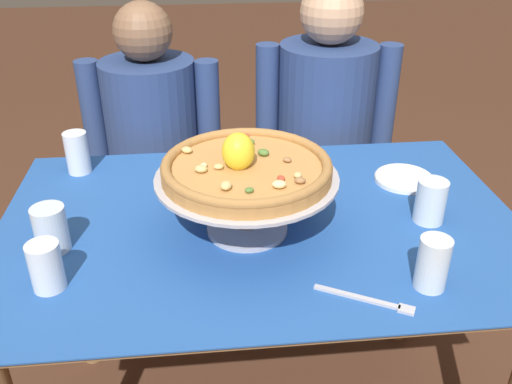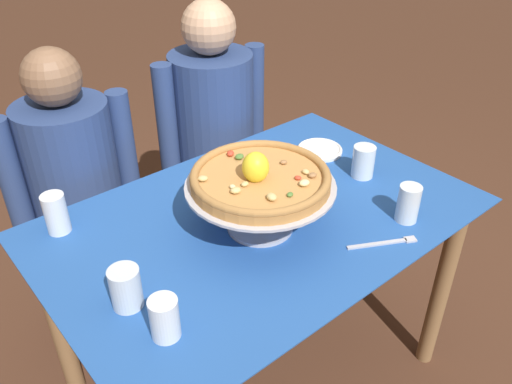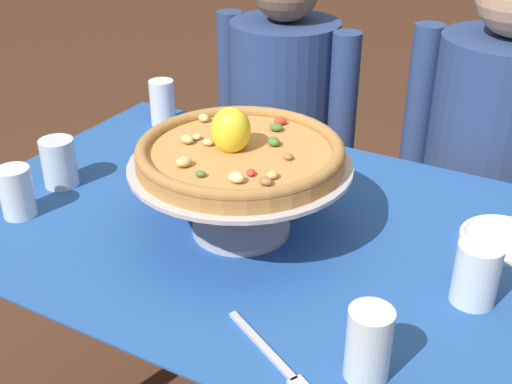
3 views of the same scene
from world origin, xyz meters
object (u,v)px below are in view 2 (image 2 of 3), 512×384
(pizza, at_px, (260,177))
(water_glass_front_left, at_px, (165,320))
(side_plate, at_px, (320,150))
(dinner_fork, at_px, (386,243))
(diner_left, at_px, (82,211))
(water_glass_side_right, at_px, (363,164))
(diner_right, at_px, (215,151))
(water_glass_back_left, at_px, (57,216))
(water_glass_front_right, at_px, (408,205))
(pizza_stand, at_px, (260,197))
(water_glass_side_left, at_px, (126,290))

(pizza, xyz_separation_m, water_glass_front_left, (-0.42, -0.17, -0.12))
(side_plate, bearing_deg, dinner_fork, -116.13)
(water_glass_front_left, distance_m, dinner_fork, 0.65)
(water_glass_front_left, xyz_separation_m, diner_left, (0.15, 0.88, -0.25))
(water_glass_front_left, relative_size, water_glass_side_right, 0.97)
(water_glass_front_left, xyz_separation_m, side_plate, (0.88, 0.38, -0.04))
(water_glass_front_left, xyz_separation_m, diner_right, (0.77, 0.87, -0.21))
(water_glass_front_left, height_order, water_glass_back_left, water_glass_back_left)
(pizza, relative_size, water_glass_side_right, 3.55)
(diner_left, distance_m, diner_right, 0.61)
(water_glass_front_right, height_order, side_plate, water_glass_front_right)
(diner_right, bearing_deg, water_glass_back_left, -156.58)
(pizza_stand, relative_size, water_glass_front_right, 3.65)
(water_glass_front_right, bearing_deg, water_glass_side_right, 69.39)
(pizza_stand, distance_m, water_glass_side_left, 0.45)
(water_glass_front_right, relative_size, dinner_fork, 0.62)
(pizza, relative_size, water_glass_side_left, 3.59)
(water_glass_back_left, bearing_deg, water_glass_front_left, -86.88)
(water_glass_back_left, bearing_deg, diner_right, 23.42)
(diner_left, bearing_deg, water_glass_back_left, -117.74)
(water_glass_front_left, bearing_deg, pizza, 21.98)
(pizza, relative_size, dinner_fork, 2.07)
(water_glass_front_right, bearing_deg, side_plate, 77.05)
(pizza_stand, bearing_deg, water_glass_side_right, -0.21)
(pizza, height_order, water_glass_front_right, pizza)
(pizza_stand, height_order, side_plate, pizza_stand)
(side_plate, xyz_separation_m, diner_right, (-0.12, 0.50, -0.17))
(water_glass_front_right, xyz_separation_m, water_glass_back_left, (-0.81, 0.61, 0.00))
(pizza_stand, relative_size, water_glass_front_left, 4.00)
(water_glass_front_left, distance_m, water_glass_front_right, 0.78)
(pizza, relative_size, side_plate, 2.37)
(water_glass_front_left, height_order, water_glass_side_left, water_glass_side_left)
(water_glass_back_left, xyz_separation_m, diner_right, (0.80, 0.34, -0.22))
(water_glass_side_right, bearing_deg, side_plate, 86.82)
(water_glass_side_left, relative_size, side_plate, 0.66)
(diner_right, bearing_deg, side_plate, -76.75)
(water_glass_front_right, xyz_separation_m, dinner_fork, (-0.14, -0.03, -0.05))
(water_glass_front_left, xyz_separation_m, water_glass_side_right, (0.87, 0.17, -0.00))
(pizza, xyz_separation_m, diner_right, (0.34, 0.70, -0.34))
(water_glass_front_left, xyz_separation_m, water_glass_front_right, (0.78, -0.08, 0.00))
(water_glass_back_left, height_order, water_glass_side_right, water_glass_back_left)
(water_glass_front_left, height_order, dinner_fork, water_glass_front_left)
(water_glass_side_left, bearing_deg, water_glass_back_left, 91.29)
(water_glass_side_right, relative_size, side_plate, 0.67)
(pizza_stand, bearing_deg, water_glass_side_left, -175.99)
(pizza, bearing_deg, water_glass_front_left, -158.02)
(water_glass_side_left, bearing_deg, diner_right, 43.05)
(water_glass_front_left, bearing_deg, pizza_stand, 21.95)
(pizza, bearing_deg, water_glass_back_left, 141.51)
(water_glass_back_left, bearing_deg, water_glass_side_right, -21.82)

